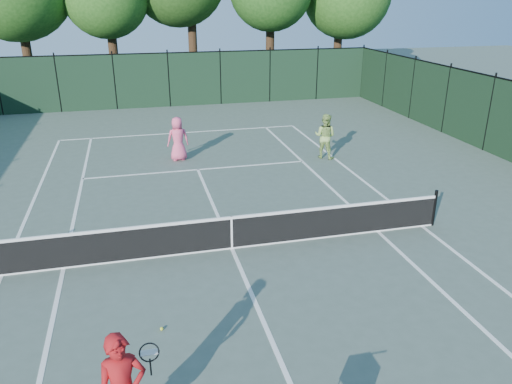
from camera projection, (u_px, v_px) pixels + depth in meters
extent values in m
plane|color=#4B5C50|center=(232.00, 249.00, 12.86)|extent=(90.00, 90.00, 0.00)
cube|color=white|center=(1.00, 276.00, 11.62)|extent=(0.10, 23.77, 0.01)
cube|color=white|center=(422.00, 226.00, 14.10)|extent=(0.10, 23.77, 0.01)
cube|color=white|center=(63.00, 268.00, 11.93)|extent=(0.10, 23.77, 0.01)
cube|color=white|center=(378.00, 231.00, 13.79)|extent=(0.10, 23.77, 0.01)
cube|color=white|center=(182.00, 133.00, 23.57)|extent=(10.97, 0.10, 0.01)
cube|color=white|center=(198.00, 170.00, 18.63)|extent=(8.23, 0.10, 0.01)
cube|color=white|center=(232.00, 248.00, 12.86)|extent=(0.10, 12.80, 0.01)
cube|color=black|center=(232.00, 233.00, 12.69)|extent=(11.60, 0.03, 0.85)
cube|color=white|center=(231.00, 218.00, 12.54)|extent=(11.60, 0.05, 0.07)
cube|color=white|center=(232.00, 248.00, 12.85)|extent=(11.60, 0.05, 0.04)
cube|color=white|center=(232.00, 233.00, 12.69)|extent=(0.05, 0.04, 0.91)
cylinder|color=black|center=(434.00, 208.00, 13.97)|extent=(0.09, 0.09, 1.06)
cube|color=black|center=(169.00, 80.00, 28.53)|extent=(24.00, 0.05, 3.00)
cylinder|color=black|center=(28.00, 60.00, 29.99)|extent=(0.56, 0.56, 4.80)
cylinder|color=black|center=(114.00, 62.00, 31.03)|extent=(0.56, 0.56, 4.30)
cylinder|color=black|center=(193.00, 53.00, 32.48)|extent=(0.56, 0.56, 5.00)
cylinder|color=black|center=(270.00, 56.00, 33.05)|extent=(0.56, 0.56, 4.60)
cylinder|color=black|center=(337.00, 54.00, 34.67)|extent=(0.56, 0.56, 4.40)
cylinder|color=black|center=(151.00, 367.00, 7.42)|extent=(0.03, 0.03, 0.30)
torus|color=black|center=(149.00, 352.00, 7.32)|extent=(0.30, 0.10, 0.30)
imported|color=#EE547E|center=(178.00, 139.00, 19.41)|extent=(0.87, 0.60, 1.72)
imported|color=#90B55A|center=(325.00, 136.00, 19.67)|extent=(1.09, 1.07, 1.78)
sphere|color=yellow|center=(162.00, 329.00, 9.73)|extent=(0.07, 0.07, 0.07)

